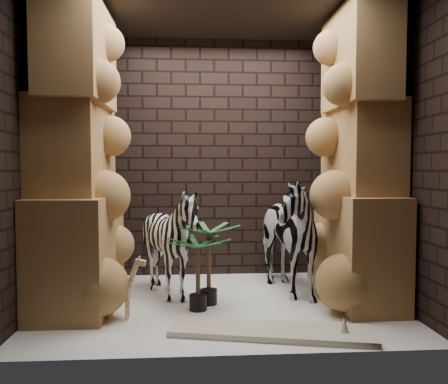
{
  "coord_description": "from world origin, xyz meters",
  "views": [
    {
      "loc": [
        -0.25,
        -4.39,
        1.36
      ],
      "look_at": [
        0.05,
        0.15,
        1.12
      ],
      "focal_mm": 35.42,
      "sensor_mm": 36.0,
      "label": 1
    }
  ],
  "objects": [
    {
      "name": "wall_front",
      "position": [
        0.0,
        -1.25,
        1.5
      ],
      "size": [
        3.5,
        0.0,
        3.5
      ],
      "primitive_type": "plane",
      "rotation": [
        -1.57,
        0.0,
        0.0
      ],
      "color": "black",
      "rests_on": "ground"
    },
    {
      "name": "wall_back",
      "position": [
        0.0,
        1.25,
        1.5
      ],
      "size": [
        3.5,
        0.0,
        3.5
      ],
      "primitive_type": "plane",
      "rotation": [
        1.57,
        0.0,
        0.0
      ],
      "color": "black",
      "rests_on": "ground"
    },
    {
      "name": "ceiling",
      "position": [
        0.0,
        0.0,
        3.0
      ],
      "size": [
        3.5,
        3.5,
        0.0
      ],
      "primitive_type": "plane",
      "rotation": [
        3.14,
        0.0,
        0.0
      ],
      "color": "black",
      "rests_on": "ground"
    },
    {
      "name": "giraffe_toy",
      "position": [
        -0.94,
        -0.4,
        0.3
      ],
      "size": [
        0.32,
        0.15,
        0.6
      ],
      "primitive_type": null,
      "rotation": [
        0.0,
        0.0,
        -0.17
      ],
      "color": "#E7C28B",
      "rests_on": "floor"
    },
    {
      "name": "surfboard",
      "position": [
        0.37,
        -0.86,
        0.03
      ],
      "size": [
        1.72,
        0.75,
        0.05
      ],
      "primitive_type": "cube",
      "rotation": [
        0.0,
        0.0,
        -0.21
      ],
      "color": "beige",
      "rests_on": "floor"
    },
    {
      "name": "rock_pillar_left",
      "position": [
        -1.4,
        0.0,
        1.5
      ],
      "size": [
        0.68,
        1.3,
        3.0
      ],
      "primitive_type": null,
      "color": "#B57644",
      "rests_on": "floor"
    },
    {
      "name": "floor",
      "position": [
        0.0,
        0.0,
        0.0
      ],
      "size": [
        3.5,
        3.5,
        0.0
      ],
      "primitive_type": "plane",
      "color": "white",
      "rests_on": "ground"
    },
    {
      "name": "zebra_left",
      "position": [
        -0.5,
        0.21,
        0.52
      ],
      "size": [
        1.24,
        1.39,
        1.05
      ],
      "primitive_type": "imported",
      "rotation": [
        0.0,
        0.0,
        -0.31
      ],
      "color": "white",
      "rests_on": "floor"
    },
    {
      "name": "wall_right",
      "position": [
        1.75,
        0.0,
        1.5
      ],
      "size": [
        0.0,
        3.0,
        3.0
      ],
      "primitive_type": "plane",
      "rotation": [
        1.57,
        0.0,
        -1.57
      ],
      "color": "black",
      "rests_on": "ground"
    },
    {
      "name": "rock_pillar_right",
      "position": [
        1.42,
        0.0,
        1.5
      ],
      "size": [
        0.58,
        1.25,
        3.0
      ],
      "primitive_type": null,
      "color": "#B57644",
      "rests_on": "floor"
    },
    {
      "name": "palm_back",
      "position": [
        -0.22,
        -0.19,
        0.36
      ],
      "size": [
        0.36,
        0.36,
        0.71
      ],
      "primitive_type": null,
      "color": "#1F6832",
      "rests_on": "floor"
    },
    {
      "name": "wall_left",
      "position": [
        -1.75,
        0.0,
        1.5
      ],
      "size": [
        0.0,
        3.0,
        3.0
      ],
      "primitive_type": "plane",
      "rotation": [
        1.57,
        0.0,
        1.57
      ],
      "color": "black",
      "rests_on": "ground"
    },
    {
      "name": "palm_front",
      "position": [
        -0.12,
        -0.01,
        0.41
      ],
      "size": [
        0.36,
        0.36,
        0.82
      ],
      "primitive_type": null,
      "color": "#1F6832",
      "rests_on": "floor"
    },
    {
      "name": "zebra_right",
      "position": [
        0.68,
        0.38,
        0.74
      ],
      "size": [
        0.94,
        1.36,
        1.47
      ],
      "primitive_type": "imported",
      "rotation": [
        0.0,
        0.0,
        0.23
      ],
      "color": "white",
      "rests_on": "floor"
    }
  ]
}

